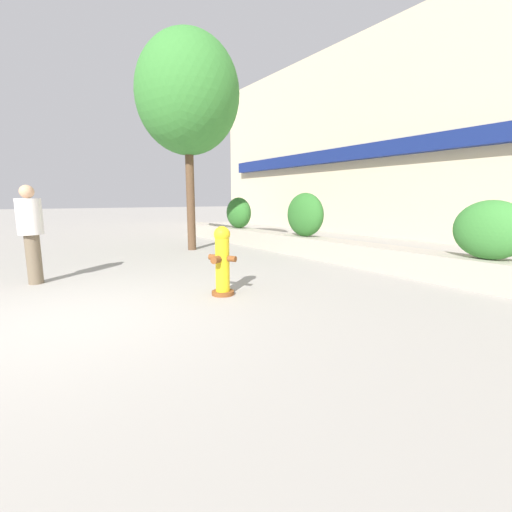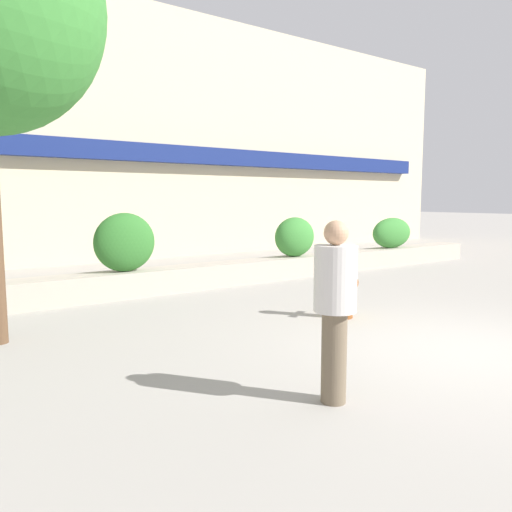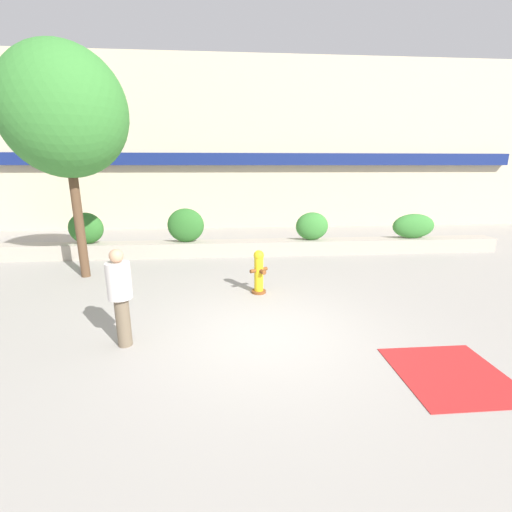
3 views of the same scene
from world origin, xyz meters
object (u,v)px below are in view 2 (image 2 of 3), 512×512
(hedge_bush_3, at_px, (392,233))
(pedestrian, at_px, (335,300))
(hedge_bush_2, at_px, (295,237))
(fire_hydrant, at_px, (343,284))
(hedge_bush_1, at_px, (125,242))

(hedge_bush_3, height_order, pedestrian, pedestrian)
(hedge_bush_2, distance_m, fire_hydrant, 4.40)
(hedge_bush_2, relative_size, hedge_bush_3, 0.74)
(hedge_bush_1, relative_size, hedge_bush_3, 0.80)
(hedge_bush_2, relative_size, pedestrian, 0.66)
(hedge_bush_1, bearing_deg, pedestrian, -93.60)
(hedge_bush_2, height_order, fire_hydrant, hedge_bush_2)
(hedge_bush_2, bearing_deg, pedestrian, -127.86)
(hedge_bush_1, xyz_separation_m, pedestrian, (-0.39, -6.14, -0.09))
(hedge_bush_3, bearing_deg, pedestrian, -144.17)
(hedge_bush_1, height_order, hedge_bush_2, hedge_bush_1)
(fire_hydrant, bearing_deg, hedge_bush_2, 59.64)
(fire_hydrant, xyz_separation_m, pedestrian, (-2.56, -2.36, 0.44))
(fire_hydrant, bearing_deg, hedge_bush_3, 32.46)
(hedge_bush_3, bearing_deg, hedge_bush_1, 180.00)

